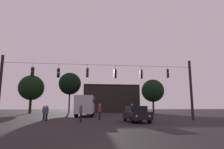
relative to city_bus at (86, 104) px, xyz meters
The scene contains 13 objects.
ground_plane 2.64m from the city_bus, 27.30° to the right, with size 168.00×168.00×0.00m, color black.
overhead_signal_span 11.54m from the city_bus, 81.51° to the right, with size 20.45×0.44×6.64m.
city_bus is the anchor object (origin of this frame).
car_near_right 14.06m from the city_bus, 69.57° to the right, with size 1.90×4.37×1.52m.
pedestrian_crossing_left 10.04m from the city_bus, 80.77° to the right, with size 0.33×0.41×1.75m.
pedestrian_crossing_center 10.05m from the city_bus, 116.92° to the right, with size 0.32×0.41×1.59m.
pedestrian_crossing_right 10.69m from the city_bus, 59.52° to the right, with size 0.32×0.41×1.78m.
pedestrian_near_bus 11.40m from the city_bus, 110.05° to the right, with size 0.32×0.41×1.59m.
pedestrian_trailing 12.69m from the city_bus, 91.60° to the right, with size 0.30×0.40×1.66m.
corner_building 21.34m from the city_bus, 72.83° to the left, with size 14.13×8.41×7.03m.
tree_left_silhouette 18.04m from the city_bus, 34.31° to the left, with size 5.00×5.00×7.50m.
tree_behind_building 19.45m from the city_bus, 103.39° to the left, with size 5.59×5.59×10.05m.
tree_right_far 17.79m from the city_bus, 133.91° to the left, with size 5.46×5.46×8.32m.
Camera 1 is at (-1.41, -6.07, 1.44)m, focal length 30.82 mm.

